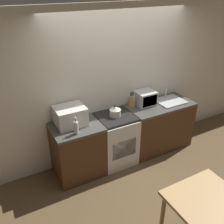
% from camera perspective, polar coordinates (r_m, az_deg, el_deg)
% --- Properties ---
extents(ground_plane, '(16.00, 16.00, 0.00)m').
position_cam_1_polar(ground_plane, '(4.25, 8.27, -14.92)').
color(ground_plane, brown).
extents(wall_back, '(10.00, 0.06, 2.60)m').
position_cam_1_polar(wall_back, '(4.29, 1.32, 6.43)').
color(wall_back, silver).
rests_on(wall_back, ground_plane).
extents(counter_left_run, '(0.76, 0.62, 0.90)m').
position_cam_1_polar(counter_left_run, '(4.10, -7.80, -8.65)').
color(counter_left_run, '#4C2D19').
rests_on(counter_left_run, ground_plane).
extents(counter_right_run, '(1.22, 0.62, 0.90)m').
position_cam_1_polar(counter_right_run, '(4.77, 10.47, -3.07)').
color(counter_right_run, '#4C2D19').
rests_on(counter_right_run, ground_plane).
extents(stove_range, '(0.62, 0.62, 0.90)m').
position_cam_1_polar(stove_range, '(4.33, 0.77, -6.16)').
color(stove_range, silver).
rests_on(stove_range, ground_plane).
extents(kettle, '(0.19, 0.19, 0.19)m').
position_cam_1_polar(kettle, '(4.06, 0.74, 0.17)').
color(kettle, beige).
rests_on(kettle, stove_range).
extents(microwave, '(0.45, 0.38, 0.29)m').
position_cam_1_polar(microwave, '(3.84, -9.51, -0.90)').
color(microwave, silver).
rests_on(microwave, counter_left_run).
extents(bottle, '(0.06, 0.06, 0.27)m').
position_cam_1_polar(bottle, '(3.61, -8.18, -3.50)').
color(bottle, silver).
rests_on(bottle, counter_left_run).
extents(knife_block, '(0.10, 0.08, 0.28)m').
position_cam_1_polar(knife_block, '(4.35, 4.50, 2.47)').
color(knife_block, tan).
rests_on(knife_block, counter_right_run).
extents(toaster_oven, '(0.34, 0.30, 0.24)m').
position_cam_1_polar(toaster_oven, '(4.47, 7.58, 3.21)').
color(toaster_oven, silver).
rests_on(toaster_oven, counter_right_run).
extents(sink_basin, '(0.51, 0.42, 0.24)m').
position_cam_1_polar(sink_basin, '(4.70, 13.12, 2.53)').
color(sink_basin, silver).
rests_on(sink_basin, counter_right_run).
extents(dining_table, '(0.80, 0.68, 0.76)m').
position_cam_1_polar(dining_table, '(3.14, 20.39, -19.48)').
color(dining_table, tan).
rests_on(dining_table, ground_plane).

